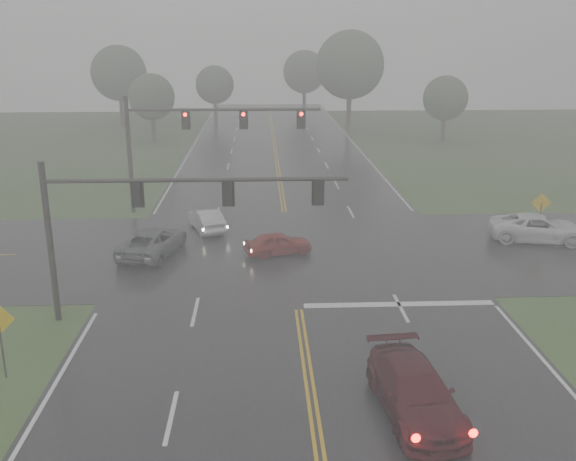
{
  "coord_description": "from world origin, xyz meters",
  "views": [
    {
      "loc": [
        -1.61,
        -11.67,
        11.53
      ],
      "look_at": [
        -0.38,
        16.0,
        3.04
      ],
      "focal_mm": 40.0,
      "sensor_mm": 36.0,
      "label": 1
    }
  ],
  "objects_px": {
    "sedan_silver": "(207,230)",
    "signal_gantry_far": "(188,132)",
    "sedan_red": "(278,254)",
    "car_grey": "(154,255)",
    "sedan_maroon": "(413,413)",
    "pickup_white": "(537,241)",
    "signal_gantry_near": "(141,210)"
  },
  "relations": [
    {
      "from": "signal_gantry_near",
      "to": "signal_gantry_far",
      "type": "height_order",
      "value": "signal_gantry_far"
    },
    {
      "from": "car_grey",
      "to": "signal_gantry_far",
      "type": "height_order",
      "value": "signal_gantry_far"
    },
    {
      "from": "sedan_silver",
      "to": "pickup_white",
      "type": "relative_size",
      "value": 0.73
    },
    {
      "from": "sedan_red",
      "to": "sedan_silver",
      "type": "distance_m",
      "value": 6.32
    },
    {
      "from": "sedan_red",
      "to": "sedan_silver",
      "type": "bearing_deg",
      "value": 25.06
    },
    {
      "from": "sedan_maroon",
      "to": "signal_gantry_near",
      "type": "distance_m",
      "value": 13.14
    },
    {
      "from": "car_grey",
      "to": "pickup_white",
      "type": "xyz_separation_m",
      "value": [
        21.96,
        1.46,
        0.0
      ]
    },
    {
      "from": "sedan_maroon",
      "to": "sedan_red",
      "type": "distance_m",
      "value": 16.01
    },
    {
      "from": "sedan_maroon",
      "to": "sedan_silver",
      "type": "bearing_deg",
      "value": 106.28
    },
    {
      "from": "pickup_white",
      "to": "signal_gantry_far",
      "type": "bearing_deg",
      "value": 82.49
    },
    {
      "from": "sedan_red",
      "to": "car_grey",
      "type": "xyz_separation_m",
      "value": [
        -6.79,
        0.23,
        0.0
      ]
    },
    {
      "from": "sedan_maroon",
      "to": "pickup_white",
      "type": "relative_size",
      "value": 0.95
    },
    {
      "from": "signal_gantry_far",
      "to": "sedan_maroon",
      "type": "bearing_deg",
      "value": -69.01
    },
    {
      "from": "sedan_silver",
      "to": "car_grey",
      "type": "distance_m",
      "value": 5.12
    },
    {
      "from": "sedan_red",
      "to": "pickup_white",
      "type": "bearing_deg",
      "value": -100.84
    },
    {
      "from": "pickup_white",
      "to": "sedan_red",
      "type": "bearing_deg",
      "value": 108.68
    },
    {
      "from": "sedan_red",
      "to": "signal_gantry_far",
      "type": "relative_size",
      "value": 0.29
    },
    {
      "from": "sedan_maroon",
      "to": "sedan_red",
      "type": "bearing_deg",
      "value": 98.35
    },
    {
      "from": "sedan_red",
      "to": "signal_gantry_near",
      "type": "relative_size",
      "value": 0.3
    },
    {
      "from": "sedan_maroon",
      "to": "signal_gantry_far",
      "type": "height_order",
      "value": "signal_gantry_far"
    },
    {
      "from": "sedan_red",
      "to": "pickup_white",
      "type": "xyz_separation_m",
      "value": [
        15.17,
        1.69,
        0.0
      ]
    },
    {
      "from": "sedan_red",
      "to": "signal_gantry_far",
      "type": "bearing_deg",
      "value": 14.39
    },
    {
      "from": "sedan_red",
      "to": "sedan_silver",
      "type": "xyz_separation_m",
      "value": [
        -4.25,
        4.68,
        0.0
      ]
    },
    {
      "from": "signal_gantry_near",
      "to": "signal_gantry_far",
      "type": "bearing_deg",
      "value": 89.7
    },
    {
      "from": "sedan_silver",
      "to": "signal_gantry_far",
      "type": "height_order",
      "value": "signal_gantry_far"
    },
    {
      "from": "sedan_maroon",
      "to": "car_grey",
      "type": "xyz_separation_m",
      "value": [
        -10.63,
        15.78,
        0.0
      ]
    },
    {
      "from": "sedan_maroon",
      "to": "pickup_white",
      "type": "height_order",
      "value": "pickup_white"
    },
    {
      "from": "sedan_maroon",
      "to": "pickup_white",
      "type": "xyz_separation_m",
      "value": [
        11.33,
        17.24,
        0.0
      ]
    },
    {
      "from": "sedan_maroon",
      "to": "sedan_red",
      "type": "height_order",
      "value": "sedan_maroon"
    },
    {
      "from": "sedan_red",
      "to": "signal_gantry_far",
      "type": "distance_m",
      "value": 12.09
    },
    {
      "from": "sedan_red",
      "to": "signal_gantry_near",
      "type": "bearing_deg",
      "value": 126.84
    },
    {
      "from": "signal_gantry_far",
      "to": "car_grey",
      "type": "bearing_deg",
      "value": -97.19
    }
  ]
}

